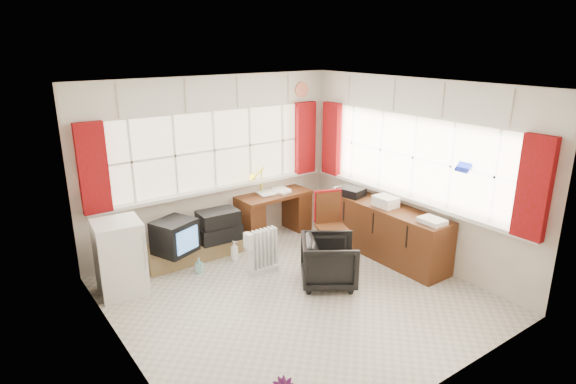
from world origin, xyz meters
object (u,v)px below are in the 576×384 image
at_px(desk_lamp, 261,175).
at_px(task_chair, 329,222).
at_px(office_chair, 329,261).
at_px(mini_fridge, 120,257).
at_px(desk, 273,211).
at_px(tv_bench, 192,250).
at_px(credenza, 385,230).
at_px(radiator, 263,255).
at_px(crt_tv, 175,236).

relative_size(desk_lamp, task_chair, 0.40).
relative_size(office_chair, mini_fridge, 0.75).
bearing_deg(desk, tv_bench, -176.81).
height_order(desk, task_chair, task_chair).
bearing_deg(credenza, desk_lamp, 117.58).
xyz_separation_m(desk, radiator, (-0.86, -1.03, -0.13)).
relative_size(task_chair, crt_tv, 1.54).
bearing_deg(mini_fridge, desk, 10.03).
distance_m(office_chair, tv_bench, 2.03).
bearing_deg(tv_bench, credenza, -33.70).
height_order(radiator, credenza, credenza).
height_order(desk, desk_lamp, desk_lamp).
bearing_deg(task_chair, radiator, 173.35).
xyz_separation_m(desk_lamp, mini_fridge, (-2.45, -0.63, -0.50)).
distance_m(desk_lamp, crt_tv, 1.79).
relative_size(task_chair, office_chair, 1.40).
bearing_deg(radiator, mini_fridge, 160.89).
distance_m(desk, radiator, 1.35).
height_order(task_chair, crt_tv, task_chair).
distance_m(task_chair, tv_bench, 1.98).
distance_m(crt_tv, mini_fridge, 0.80).
bearing_deg(mini_fridge, tv_bench, 18.55).
height_order(task_chair, office_chair, task_chair).
bearing_deg(mini_fridge, task_chair, -14.49).
xyz_separation_m(desk_lamp, crt_tv, (-1.67, -0.45, -0.48)).
distance_m(radiator, tv_bench, 1.12).
bearing_deg(tv_bench, desk_lamp, 10.87).
relative_size(credenza, crt_tv, 3.20).
height_order(office_chair, credenza, credenza).
xyz_separation_m(task_chair, mini_fridge, (-2.72, 0.70, -0.05)).
bearing_deg(desk_lamp, credenza, -62.42).
bearing_deg(credenza, radiator, 161.44).
height_order(office_chair, mini_fridge, mini_fridge).
distance_m(task_chair, crt_tv, 2.13).
height_order(office_chair, tv_bench, office_chair).
bearing_deg(desk_lamp, crt_tv, -164.85).
bearing_deg(office_chair, desk_lamp, 27.02).
xyz_separation_m(crt_tv, mini_fridge, (-0.78, -0.18, -0.02)).
height_order(desk_lamp, credenza, desk_lamp).
height_order(desk_lamp, mini_fridge, desk_lamp).
distance_m(task_chair, mini_fridge, 2.81).
bearing_deg(desk, radiator, -129.76).
height_order(desk, tv_bench, desk).
distance_m(tv_bench, crt_tv, 0.51).
relative_size(task_chair, credenza, 0.48).
relative_size(crt_tv, mini_fridge, 0.68).
bearing_deg(task_chair, office_chair, -130.20).
relative_size(office_chair, credenza, 0.34).
relative_size(task_chair, mini_fridge, 1.05).
distance_m(desk, desk_lamp, 0.61).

